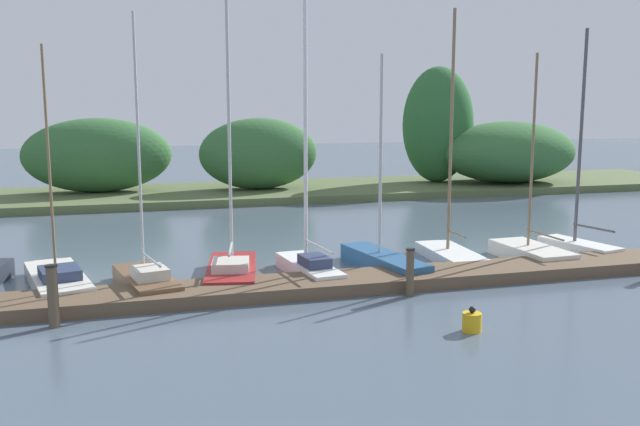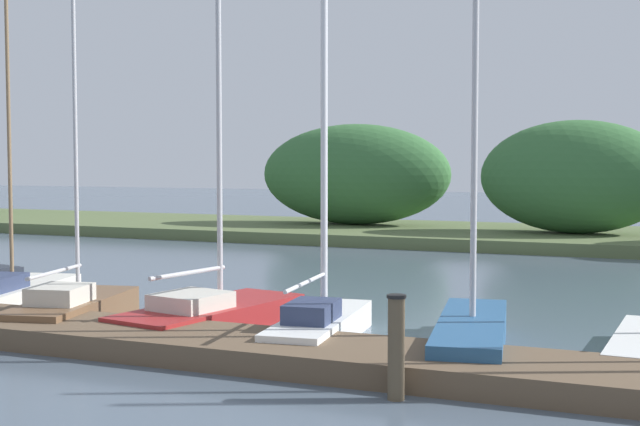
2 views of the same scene
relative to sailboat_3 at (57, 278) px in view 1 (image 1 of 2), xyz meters
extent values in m
cube|color=brown|center=(4.64, -2.26, -0.12)|extent=(28.04, 1.80, 0.35)
cube|color=#56663D|center=(4.64, 17.49, -0.10)|extent=(62.95, 8.00, 0.40)
ellipsoid|color=#386B38|center=(9.04, 17.26, 2.05)|extent=(6.51, 3.25, 3.89)
ellipsoid|color=#386B38|center=(0.61, 18.25, 2.06)|extent=(7.67, 3.31, 3.91)
ellipsoid|color=#386B38|center=(23.88, 16.34, 1.91)|extent=(8.31, 5.83, 3.62)
ellipsoid|color=#2D6633|center=(19.96, 17.76, 3.51)|extent=(4.29, 3.59, 6.81)
cube|color=silver|center=(0.02, -0.11, -0.08)|extent=(2.19, 4.23, 0.43)
cube|color=silver|center=(-0.38, 1.66, -0.10)|extent=(0.94, 1.15, 0.37)
cube|color=#2D3856|center=(0.14, -0.60, 0.28)|extent=(1.24, 1.40, 0.28)
cylinder|color=#7F6647|center=(-0.04, 0.19, 3.26)|extent=(0.08, 0.08, 6.25)
cube|color=brown|center=(2.39, -1.02, -0.07)|extent=(1.83, 3.54, 0.46)
cube|color=brown|center=(2.07, 0.47, -0.09)|extent=(0.79, 0.96, 0.39)
cube|color=beige|center=(2.48, -1.43, 0.31)|extent=(1.05, 1.17, 0.30)
cylinder|color=#B7B7BC|center=(2.34, -0.77, 3.68)|extent=(0.07, 0.07, 7.03)
cylinder|color=#B7B7BC|center=(2.51, -1.60, 0.73)|extent=(0.46, 1.86, 0.06)
cube|color=maroon|center=(4.83, -0.39, -0.09)|extent=(2.07, 4.01, 0.42)
cube|color=maroon|center=(5.16, 1.30, -0.11)|extent=(0.92, 1.08, 0.35)
cube|color=beige|center=(4.74, -0.86, 0.26)|extent=(1.23, 1.32, 0.27)
cylinder|color=#B7B7BC|center=(4.89, -0.11, 3.99)|extent=(0.10, 0.10, 7.75)
cylinder|color=#B7B7BC|center=(4.73, -0.91, 0.74)|extent=(0.42, 1.81, 0.07)
cube|color=white|center=(7.08, -0.80, -0.07)|extent=(1.32, 3.54, 0.45)
cube|color=white|center=(6.90, 0.75, -0.09)|extent=(0.60, 0.92, 0.38)
cube|color=#2D3856|center=(7.13, -1.23, 0.30)|extent=(0.81, 1.11, 0.29)
cylinder|color=silver|center=(7.05, -0.54, 4.15)|extent=(0.11, 0.11, 7.98)
cylinder|color=silver|center=(7.16, -1.49, 0.79)|extent=(0.30, 2.11, 0.06)
cube|color=#285684|center=(9.49, -0.68, -0.02)|extent=(1.62, 4.07, 0.54)
cube|color=#285684|center=(9.19, 1.08, -0.05)|extent=(0.69, 1.07, 0.46)
cylinder|color=#B7B7BC|center=(9.44, -0.39, 3.26)|extent=(0.10, 0.10, 6.02)
cube|color=white|center=(12.10, 0.07, -0.12)|extent=(1.41, 3.29, 0.36)
cube|color=white|center=(12.18, 1.52, -0.13)|extent=(0.73, 0.84, 0.30)
cylinder|color=#7F6647|center=(12.12, 0.31, 3.91)|extent=(0.11, 0.11, 7.69)
cylinder|color=#7F6647|center=(12.09, -0.31, 0.68)|extent=(0.13, 1.38, 0.06)
cube|color=silver|center=(14.64, -0.70, -0.05)|extent=(1.50, 3.13, 0.49)
cube|color=silver|center=(14.58, 0.69, -0.08)|extent=(0.79, 0.80, 0.41)
cylinder|color=#7F6647|center=(14.63, -0.46, 3.29)|extent=(0.09, 0.09, 6.19)
cylinder|color=#7F6647|center=(14.67, -1.31, 0.69)|extent=(0.14, 1.88, 0.06)
cube|color=white|center=(16.74, -0.29, -0.08)|extent=(1.57, 3.02, 0.44)
cube|color=white|center=(16.45, 0.97, -0.10)|extent=(0.67, 0.82, 0.37)
cylinder|color=#4C4C51|center=(16.69, -0.08, 3.69)|extent=(0.11, 0.11, 7.09)
cylinder|color=#4C4C51|center=(16.86, -0.81, 0.71)|extent=(0.45, 1.62, 0.08)
cylinder|color=brown|center=(0.24, -3.58, 0.42)|extent=(0.25, 0.25, 1.43)
cylinder|color=black|center=(0.24, -3.58, 1.16)|extent=(0.28, 0.28, 0.04)
cylinder|color=brown|center=(9.17, -3.40, 0.33)|extent=(0.21, 0.21, 1.26)
cylinder|color=black|center=(9.17, -3.40, 0.98)|extent=(0.24, 0.24, 0.04)
cylinder|color=gold|center=(9.38, -6.49, -0.08)|extent=(0.44, 0.44, 0.43)
sphere|color=black|center=(9.38, -6.49, 0.21)|extent=(0.15, 0.15, 0.15)
camera|label=1|loc=(1.96, -20.03, 4.85)|focal=38.80mm
camera|label=2|loc=(12.32, -13.38, 2.64)|focal=48.54mm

